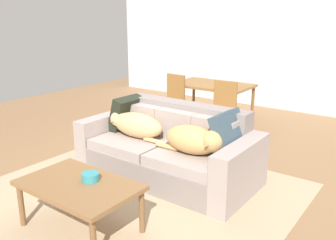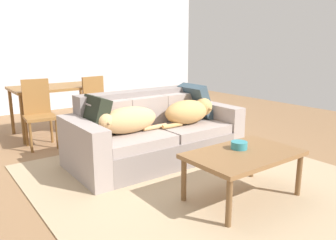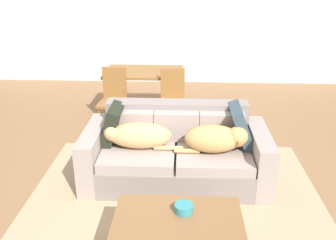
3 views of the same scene
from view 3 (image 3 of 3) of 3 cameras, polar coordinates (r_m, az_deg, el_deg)
The scene contains 13 objects.
ground_plane at distance 4.45m, azimuth -1.53°, elevation -8.82°, with size 10.00×10.00×0.00m, color #8D6745.
back_partition at distance 7.85m, azimuth 0.46°, elevation 15.52°, with size 8.00×0.12×2.70m, color silver.
area_rug at distance 3.79m, azimuth 0.88°, elevation -15.10°, with size 3.14×3.27×0.01m, color tan.
couch at distance 4.32m, azimuth 1.24°, elevation -5.04°, with size 2.09×1.00×0.83m.
dog_on_left_cushion at distance 4.14m, azimuth -4.78°, elevation -2.36°, with size 0.88×0.31×0.30m.
dog_on_right_cushion at distance 4.07m, azimuth 7.51°, elevation -2.85°, with size 0.80×0.37×0.30m.
throw_pillow_by_left_arm at distance 4.32m, azimuth -8.61°, elevation -0.73°, with size 0.14×0.45×0.45m, color black.
throw_pillow_by_right_arm at distance 4.28m, azimuth 11.30°, elevation -0.91°, with size 0.12×0.48×0.48m, color #374B58.
coffee_table at distance 3.09m, azimuth 1.53°, elevation -15.75°, with size 1.04×0.66×0.46m.
bowl_on_coffee_table at distance 3.11m, azimuth 2.44°, elevation -13.43°, with size 0.15×0.15×0.07m, color teal.
dining_table at distance 6.06m, azimuth -3.66°, elevation 6.86°, with size 1.26×0.81×0.76m.
dining_chair_near_left at distance 5.62m, azimuth -8.41°, elevation 3.57°, with size 0.43×0.43×0.94m.
dining_chair_near_right at distance 5.56m, azimuth 0.80°, elevation 3.51°, with size 0.44×0.44×0.92m.
Camera 3 is at (0.29, -3.79, 2.32)m, focal length 39.51 mm.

